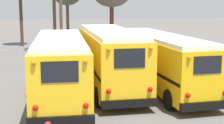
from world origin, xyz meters
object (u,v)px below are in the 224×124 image
at_px(utility_pole, 61,14).
at_px(school_bus_1, 110,57).
at_px(school_bus_0, 60,66).
at_px(school_bus_2, 160,59).

bearing_deg(utility_pole, school_bus_1, -80.07).
distance_m(school_bus_0, utility_pole, 13.87).
height_order(school_bus_0, school_bus_2, school_bus_0).
relative_size(school_bus_0, utility_pole, 1.34).
xyz_separation_m(school_bus_0, school_bus_1, (2.83, 1.75, 0.08)).
xyz_separation_m(school_bus_1, school_bus_2, (2.83, -0.37, -0.15)).
height_order(school_bus_0, school_bus_1, school_bus_1).
distance_m(school_bus_1, utility_pole, 12.29).
bearing_deg(school_bus_2, utility_pole, 111.78).
relative_size(school_bus_0, school_bus_1, 1.00).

